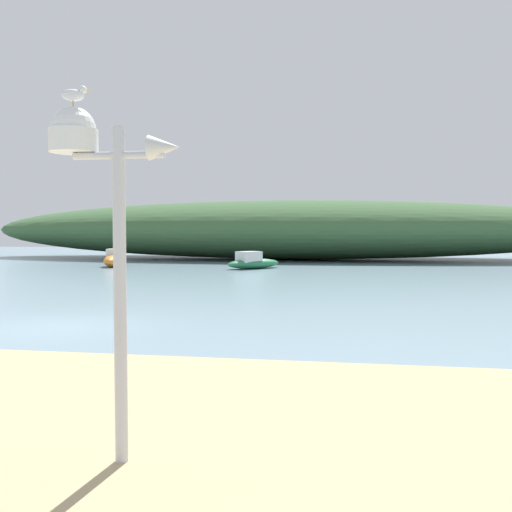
{
  "coord_description": "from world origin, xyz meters",
  "views": [
    {
      "loc": [
        7.12,
        -12.87,
        2.38
      ],
      "look_at": [
        3.96,
        5.64,
        1.52
      ],
      "focal_mm": 39.97,
      "sensor_mm": 36.0,
      "label": 1
    }
  ],
  "objects_px": {
    "mast_structure": "(94,176)",
    "motorboat_inner_mooring": "(253,262)",
    "seagull_on_radar": "(74,94)",
    "motorboat_mid_channel": "(113,259)"
  },
  "relations": [
    {
      "from": "seagull_on_radar",
      "to": "motorboat_mid_channel",
      "type": "relative_size",
      "value": 0.08
    },
    {
      "from": "motorboat_inner_mooring",
      "to": "motorboat_mid_channel",
      "type": "bearing_deg",
      "value": 176.81
    },
    {
      "from": "seagull_on_radar",
      "to": "motorboat_mid_channel",
      "type": "bearing_deg",
      "value": 113.18
    },
    {
      "from": "motorboat_mid_channel",
      "to": "mast_structure",
      "type": "bearing_deg",
      "value": -66.52
    },
    {
      "from": "mast_structure",
      "to": "motorboat_inner_mooring",
      "type": "xyz_separation_m",
      "value": [
        -3.67,
        29.23,
        -2.48
      ]
    },
    {
      "from": "seagull_on_radar",
      "to": "mast_structure",
      "type": "bearing_deg",
      "value": -2.1
    },
    {
      "from": "mast_structure",
      "to": "seagull_on_radar",
      "type": "distance_m",
      "value": 0.79
    },
    {
      "from": "seagull_on_radar",
      "to": "motorboat_inner_mooring",
      "type": "distance_m",
      "value": 29.6
    },
    {
      "from": "mast_structure",
      "to": "seagull_on_radar",
      "type": "bearing_deg",
      "value": 177.9
    },
    {
      "from": "seagull_on_radar",
      "to": "motorboat_mid_channel",
      "type": "xyz_separation_m",
      "value": [
        -12.73,
        29.73,
        -3.18
      ]
    }
  ]
}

